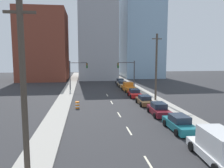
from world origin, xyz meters
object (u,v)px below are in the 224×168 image
at_px(sedan_red, 134,93).
at_px(sedan_maroon, 159,109).
at_px(traffic_signal_right, 129,71).
at_px(box_truck_white, 219,148).
at_px(utility_pole_right_mid, 156,67).
at_px(sedan_tan, 122,84).
at_px(sedan_gray, 120,82).
at_px(sedan_brown, 145,100).
at_px(sedan_teal, 179,124).
at_px(pickup_truck_orange, 129,88).
at_px(utility_pole_left_near, 24,93).
at_px(traffic_signal_left, 75,71).
at_px(traffic_barrel, 77,105).

bearing_deg(sedan_red, sedan_maroon, -87.38).
height_order(traffic_signal_right, box_truck_white, traffic_signal_right).
height_order(utility_pole_right_mid, box_truck_white, utility_pole_right_mid).
bearing_deg(sedan_tan, sedan_gray, 85.67).
height_order(sedan_brown, sedan_red, sedan_red).
relative_size(traffic_signal_right, box_truck_white, 1.12).
bearing_deg(box_truck_white, sedan_gray, 92.58).
height_order(traffic_signal_right, sedan_teal, traffic_signal_right).
bearing_deg(sedan_red, sedan_gray, 89.83).
xyz_separation_m(utility_pole_right_mid, sedan_red, (-2.70, 3.44, -4.82)).
distance_m(box_truck_white, sedan_teal, 6.43).
bearing_deg(utility_pole_right_mid, pickup_truck_orange, 103.20).
distance_m(utility_pole_left_near, sedan_maroon, 18.58).
xyz_separation_m(traffic_signal_left, sedan_gray, (11.38, 9.37, -3.39)).
distance_m(sedan_teal, sedan_red, 17.96).
xyz_separation_m(traffic_signal_left, box_truck_white, (10.80, -34.37, -3.00)).
relative_size(sedan_brown, sedan_tan, 0.97).
distance_m(traffic_barrel, sedan_tan, 23.14).
relative_size(box_truck_white, pickup_truck_orange, 0.95).
distance_m(traffic_signal_left, box_truck_white, 36.15).
bearing_deg(sedan_gray, box_truck_white, -93.84).
distance_m(sedan_teal, sedan_tan, 31.48).
bearing_deg(sedan_tan, sedan_red, -90.72).
distance_m(traffic_barrel, sedan_red, 12.25).
xyz_separation_m(traffic_signal_right, sedan_red, (-1.16, -9.99, -3.36)).
relative_size(utility_pole_right_mid, sedan_gray, 2.28).
height_order(traffic_signal_left, traffic_signal_right, same).
height_order(utility_pole_right_mid, pickup_truck_orange, utility_pole_right_mid).
height_order(box_truck_white, sedan_maroon, box_truck_white).
bearing_deg(traffic_barrel, utility_pole_left_near, -96.85).
distance_m(traffic_barrel, box_truck_white, 19.67).
height_order(sedan_red, sedan_tan, sedan_red).
height_order(box_truck_white, sedan_teal, box_truck_white).
bearing_deg(sedan_teal, sedan_red, 90.90).
xyz_separation_m(box_truck_white, sedan_teal, (0.14, 6.42, -0.34)).
bearing_deg(traffic_signal_left, sedan_gray, 39.46).
distance_m(traffic_barrel, sedan_maroon, 11.07).
bearing_deg(utility_pole_right_mid, sedan_teal, -99.77).
relative_size(traffic_barrel, sedan_red, 0.22).
height_order(traffic_barrel, sedan_tan, sedan_tan).
bearing_deg(sedan_gray, sedan_teal, -93.75).
bearing_deg(traffic_barrel, sedan_red, 36.96).
height_order(traffic_signal_right, utility_pole_right_mid, utility_pole_right_mid).
bearing_deg(utility_pole_left_near, traffic_signal_left, 88.03).
relative_size(box_truck_white, sedan_gray, 1.19).
distance_m(traffic_barrel, sedan_brown, 9.93).
distance_m(traffic_signal_right, sedan_tan, 4.97).
height_order(utility_pole_left_near, traffic_barrel, utility_pole_left_near).
xyz_separation_m(traffic_barrel, pickup_truck_orange, (10.14, 13.95, 0.29)).
height_order(pickup_truck_orange, sedan_tan, pickup_truck_orange).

